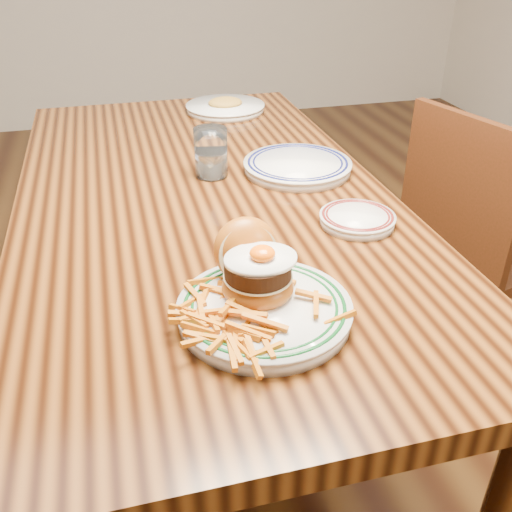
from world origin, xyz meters
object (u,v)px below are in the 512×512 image
object	(u,v)px
main_plate	(261,294)
side_plate	(357,218)
table	(205,225)
chair_right	(475,241)

from	to	relation	value
main_plate	side_plate	xyz separation A→B (m)	(0.27, 0.25, -0.02)
table	side_plate	size ratio (longest dim) A/B	10.11
table	chair_right	xyz separation A→B (m)	(0.83, 0.07, -0.20)
chair_right	main_plate	world-z (taller)	main_plate
main_plate	table	bearing A→B (deg)	87.97
chair_right	main_plate	size ratio (longest dim) A/B	2.96
table	main_plate	distance (m)	0.51
main_plate	side_plate	distance (m)	0.37
table	chair_right	distance (m)	0.86
main_plate	side_plate	world-z (taller)	main_plate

